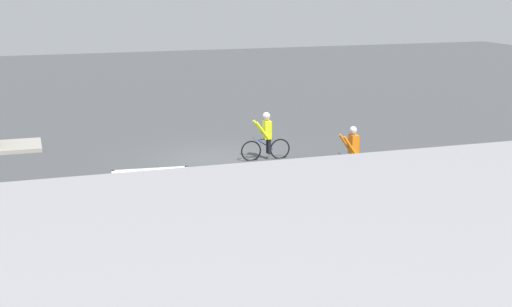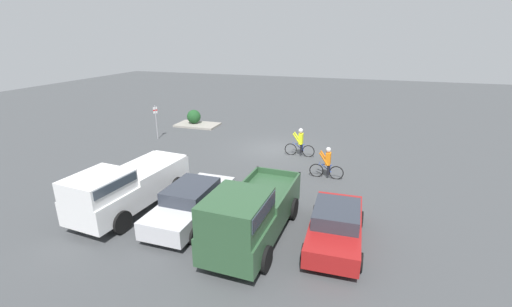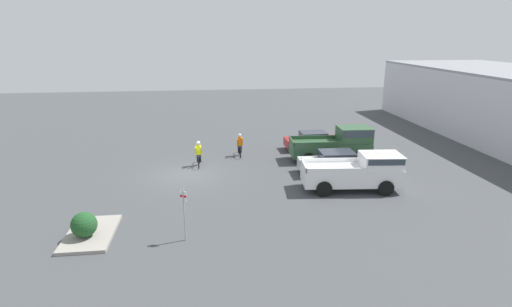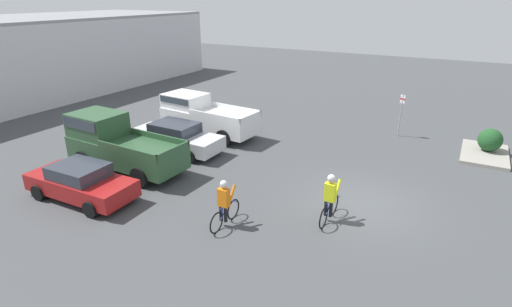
# 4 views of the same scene
# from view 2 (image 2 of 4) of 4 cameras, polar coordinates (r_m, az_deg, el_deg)

# --- Properties ---
(ground_plane) EXTENTS (80.00, 80.00, 0.00)m
(ground_plane) POSITION_cam_2_polar(r_m,az_deg,el_deg) (22.15, 3.21, 0.75)
(ground_plane) COLOR #424447
(sedan_0) EXTENTS (1.97, 4.34, 1.39)m
(sedan_0) POSITION_cam_2_polar(r_m,az_deg,el_deg) (12.55, 13.14, -11.50)
(sedan_0) COLOR maroon
(sedan_0) RESTS_ON ground_plane
(pickup_truck_0) EXTENTS (2.34, 5.66, 2.36)m
(pickup_truck_0) POSITION_cam_2_polar(r_m,az_deg,el_deg) (11.87, -1.04, -9.99)
(pickup_truck_0) COLOR #2D5133
(pickup_truck_0) RESTS_ON ground_plane
(sedan_1) EXTENTS (1.99, 4.80, 1.46)m
(sedan_1) POSITION_cam_2_polar(r_m,az_deg,el_deg) (13.91, -10.67, -7.94)
(sedan_1) COLOR silver
(sedan_1) RESTS_ON ground_plane
(pickup_truck_1) EXTENTS (2.53, 5.69, 2.11)m
(pickup_truck_1) POSITION_cam_2_polar(r_m,az_deg,el_deg) (14.97, -21.10, -5.33)
(pickup_truck_1) COLOR white
(pickup_truck_1) RESTS_ON ground_plane
(cyclist_0) EXTENTS (1.84, 0.46, 1.75)m
(cyclist_0) POSITION_cam_2_polar(r_m,az_deg,el_deg) (20.79, 7.37, 1.92)
(cyclist_0) COLOR black
(cyclist_0) RESTS_ON ground_plane
(cyclist_1) EXTENTS (1.75, 0.46, 1.69)m
(cyclist_1) POSITION_cam_2_polar(r_m,az_deg,el_deg) (17.78, 11.80, -1.52)
(cyclist_1) COLOR black
(cyclist_1) RESTS_ON ground_plane
(fire_lane_sign) EXTENTS (0.17, 0.27, 2.39)m
(fire_lane_sign) POSITION_cam_2_polar(r_m,az_deg,el_deg) (24.93, -16.32, 5.54)
(fire_lane_sign) COLOR #9E9EA3
(fire_lane_sign) RESTS_ON ground_plane
(curb_island) EXTENTS (3.37, 2.04, 0.15)m
(curb_island) POSITION_cam_2_polar(r_m,az_deg,el_deg) (28.27, -9.71, 4.74)
(curb_island) COLOR gray
(curb_island) RESTS_ON ground_plane
(shrub) EXTENTS (1.11, 1.11, 1.11)m
(shrub) POSITION_cam_2_polar(r_m,az_deg,el_deg) (28.39, -10.32, 6.07)
(shrub) COLOR #1E4C23
(shrub) RESTS_ON curb_island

